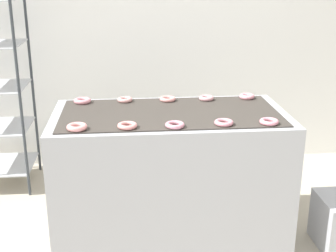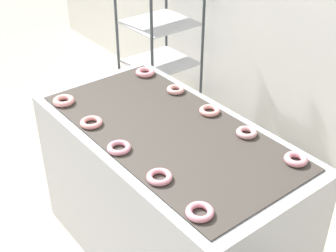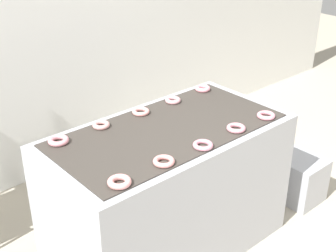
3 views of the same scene
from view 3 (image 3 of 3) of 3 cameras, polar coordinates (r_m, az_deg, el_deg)
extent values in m
cube|color=white|center=(3.93, -14.51, 13.01)|extent=(8.00, 0.05, 2.80)
cube|color=#A8AAB2|center=(3.19, 0.00, -7.99)|extent=(1.59, 0.83, 0.94)
cube|color=#38332D|center=(2.94, 0.00, -0.42)|extent=(1.47, 0.73, 0.01)
cube|color=#262628|center=(3.14, 10.62, -4.99)|extent=(0.12, 0.07, 0.10)
cube|color=#A8AAB2|center=(3.98, 15.57, -6.19)|extent=(0.33, 0.38, 0.37)
torus|color=pink|center=(2.41, -5.95, -6.79)|extent=(0.12, 0.12, 0.03)
torus|color=pink|center=(2.57, -0.52, -4.33)|extent=(0.12, 0.12, 0.03)
torus|color=pink|center=(2.73, 4.22, -2.36)|extent=(0.12, 0.12, 0.03)
torus|color=pink|center=(2.95, 8.30, -0.25)|extent=(0.12, 0.12, 0.03)
torus|color=pink|center=(3.15, 11.87, 1.27)|extent=(0.12, 0.12, 0.03)
torus|color=pink|center=(2.84, -13.22, -1.73)|extent=(0.12, 0.12, 0.03)
torus|color=#D3938F|center=(2.98, -8.16, 0.13)|extent=(0.11, 0.11, 0.03)
torus|color=pink|center=(3.14, -3.34, 1.77)|extent=(0.12, 0.12, 0.03)
torus|color=#D4959B|center=(3.30, 0.61, 3.17)|extent=(0.11, 0.11, 0.03)
torus|color=pink|center=(3.51, 4.25, 4.59)|extent=(0.11, 0.11, 0.03)
camera|label=1|loc=(1.82, 79.55, -9.75)|focal=50.00mm
camera|label=2|loc=(3.43, 40.79, 21.04)|focal=50.00mm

